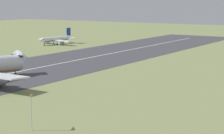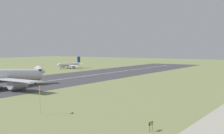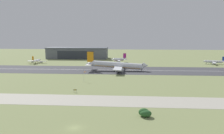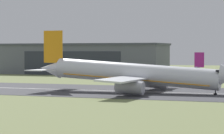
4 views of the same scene
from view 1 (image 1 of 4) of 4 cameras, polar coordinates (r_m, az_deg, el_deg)
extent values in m
plane|color=#7A8451|center=(81.18, 1.56, -7.71)|extent=(637.29, 637.29, 0.00)
cone|color=silver|center=(139.78, -11.54, 1.16)|extent=(4.98, 5.19, 5.38)
cube|color=black|center=(137.88, -12.29, 1.46)|extent=(1.19, 4.37, 0.50)
cylinder|color=black|center=(137.88, -12.51, -0.53)|extent=(0.24, 0.24, 2.32)
cylinder|color=black|center=(138.03, -12.50, -0.92)|extent=(0.84, 0.84, 0.44)
cylinder|color=white|center=(227.25, -7.44, 3.63)|extent=(16.99, 5.24, 2.45)
cone|color=white|center=(221.19, -9.31, 3.45)|extent=(2.59, 2.79, 2.45)
cone|color=white|center=(233.76, -5.61, 3.92)|extent=(3.27, 2.67, 2.21)
cube|color=black|center=(221.90, -9.07, 3.60)|extent=(1.43, 2.24, 0.44)
cube|color=navy|center=(227.32, -7.44, 3.46)|extent=(15.31, 4.84, 0.20)
cube|color=white|center=(231.97, -8.55, 3.61)|extent=(4.35, 10.71, 0.40)
cylinder|color=#A8A8B2|center=(231.09, -8.51, 3.34)|extent=(3.39, 2.03, 1.52)
cube|color=white|center=(222.26, -6.42, 3.42)|extent=(4.35, 10.71, 0.40)
cylinder|color=#A8A8B2|center=(222.62, -6.66, 3.17)|extent=(3.39, 2.03, 1.52)
cube|color=navy|center=(233.24, -5.70, 4.61)|extent=(2.67, 0.72, 4.17)
cube|color=white|center=(236.02, -6.13, 3.94)|extent=(2.93, 4.09, 0.24)
cube|color=white|center=(231.47, -5.10, 3.86)|extent=(2.93, 4.09, 0.24)
cylinder|color=black|center=(222.83, -8.84, 2.98)|extent=(0.24, 0.24, 1.54)
cylinder|color=black|center=(222.88, -8.83, 2.84)|extent=(0.84, 0.84, 0.44)
cylinder|color=black|center=(228.66, -7.64, 3.16)|extent=(0.24, 0.24, 1.54)
cylinder|color=black|center=(228.71, -7.64, 3.02)|extent=(0.84, 0.84, 0.44)
cylinder|color=black|center=(226.44, -7.16, 3.11)|extent=(0.24, 0.24, 1.54)
cylinder|color=black|center=(226.50, -7.16, 2.97)|extent=(0.84, 0.84, 0.44)
cylinder|color=#B7B7BC|center=(78.78, -10.49, -5.91)|extent=(0.14, 0.14, 6.54)
cone|color=orange|center=(79.28, -10.43, -3.57)|extent=(2.14, 1.73, 0.60)
camera|label=2|loc=(9.21, 26.48, -48.55)|focal=50.00mm
camera|label=3|loc=(122.68, 79.14, 5.49)|focal=35.00mm
camera|label=4|loc=(122.72, 46.97, 0.18)|focal=85.00mm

